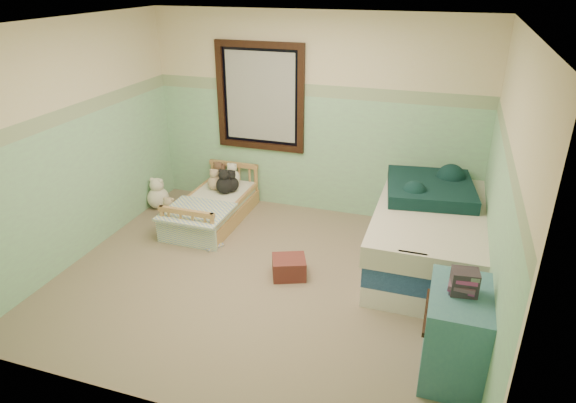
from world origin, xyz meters
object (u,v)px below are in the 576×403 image
(plush_floor_tan, at_px, (170,214))
(toddler_bed_frame, at_px, (214,214))
(twin_bed_frame, at_px, (426,251))
(dresser, at_px, (456,333))
(plush_floor_cream, at_px, (158,198))
(floor_book, at_px, (210,244))
(red_pillow, at_px, (289,267))

(plush_floor_tan, bearing_deg, toddler_bed_frame, 23.88)
(plush_floor_tan, xyz_separation_m, twin_bed_frame, (3.13, 0.06, -0.00))
(twin_bed_frame, distance_m, dresser, 1.72)
(plush_floor_cream, distance_m, floor_book, 1.31)
(dresser, relative_size, red_pillow, 2.17)
(twin_bed_frame, distance_m, red_pillow, 1.54)
(toddler_bed_frame, bearing_deg, floor_book, -68.99)
(plush_floor_cream, distance_m, red_pillow, 2.41)
(toddler_bed_frame, distance_m, plush_floor_cream, 0.87)
(dresser, bearing_deg, plush_floor_cream, 153.12)
(plush_floor_tan, bearing_deg, red_pillow, -21.57)
(floor_book, bearing_deg, dresser, 3.95)
(toddler_bed_frame, xyz_separation_m, red_pillow, (1.31, -0.93, 0.02))
(plush_floor_cream, xyz_separation_m, twin_bed_frame, (3.50, -0.27, -0.03))
(red_pillow, bearing_deg, floor_book, 162.91)
(toddler_bed_frame, distance_m, dresser, 3.48)
(dresser, bearing_deg, floor_book, 155.70)
(toddler_bed_frame, xyz_separation_m, twin_bed_frame, (2.64, -0.16, 0.02))
(twin_bed_frame, distance_m, floor_book, 2.45)
(plush_floor_tan, height_order, floor_book, plush_floor_tan)
(plush_floor_tan, height_order, red_pillow, plush_floor_tan)
(toddler_bed_frame, height_order, plush_floor_tan, plush_floor_tan)
(plush_floor_cream, distance_m, plush_floor_tan, 0.49)
(dresser, distance_m, floor_book, 3.00)
(twin_bed_frame, height_order, red_pillow, twin_bed_frame)
(plush_floor_cream, bearing_deg, dresser, -26.88)
(twin_bed_frame, bearing_deg, floor_book, -169.63)
(twin_bed_frame, bearing_deg, dresser, -79.41)
(toddler_bed_frame, bearing_deg, twin_bed_frame, -3.52)
(red_pillow, xyz_separation_m, floor_book, (-1.08, 0.33, -0.09))
(plush_floor_tan, xyz_separation_m, red_pillow, (1.81, -0.71, -0.01))
(plush_floor_cream, xyz_separation_m, plush_floor_tan, (0.37, -0.32, -0.03))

